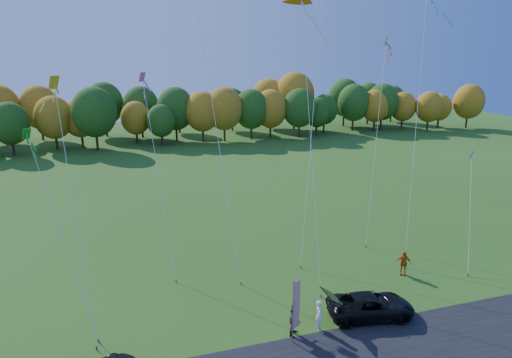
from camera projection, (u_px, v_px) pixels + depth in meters
name	position (u px, v px, depth m)	size (l,w,h in m)	color
ground	(288.00, 326.00, 25.63)	(160.00, 160.00, 0.00)	#295316
tree_line	(167.00, 142.00, 76.05)	(116.00, 12.00, 10.00)	#1E4711
black_suv	(371.00, 306.00, 26.41)	(2.31, 5.02, 1.39)	black
person_tailgate_a	(319.00, 315.00, 25.13)	(0.65, 0.43, 1.78)	white
person_tailgate_b	(295.00, 319.00, 24.72)	(0.90, 0.70, 1.85)	gray
person_east	(403.00, 263.00, 31.31)	(1.02, 0.43, 1.75)	#C45E12
feather_flag	(296.00, 304.00, 23.78)	(0.46, 0.22, 3.62)	#999999
kite_delta_blue	(204.00, 52.00, 30.15)	(3.74, 10.42, 29.76)	#4C3F33
kite_parafoil_orange	(317.00, 69.00, 35.19)	(8.95, 12.56, 27.59)	#4C3F33
kite_delta_red	(310.00, 130.00, 30.84)	(3.46, 10.55, 19.91)	#4C3F33
kite_parafoil_rainbow	(417.00, 120.00, 34.21)	(7.14, 8.35, 20.13)	#4C3F33
kite_diamond_yellow	(74.00, 208.00, 24.44)	(1.82, 6.75, 13.99)	#4C3F33
kite_diamond_green	(61.00, 233.00, 25.03)	(3.62, 6.40, 11.03)	#4C3F33
kite_diamond_white	(376.00, 139.00, 37.05)	(4.97, 6.61, 16.48)	#4C3F33
kite_diamond_pink	(158.00, 172.00, 31.78)	(1.47, 7.59, 13.76)	#4C3F33
kite_diamond_blue_low	(470.00, 212.00, 32.44)	(3.19, 4.44, 8.06)	#4C3F33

